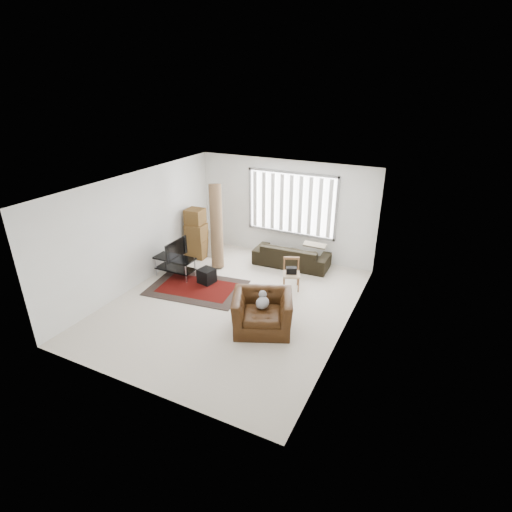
{
  "coord_description": "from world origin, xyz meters",
  "views": [
    {
      "loc": [
        3.89,
        -6.7,
        4.61
      ],
      "look_at": [
        0.37,
        0.47,
        1.05
      ],
      "focal_mm": 28.0,
      "sensor_mm": 36.0,
      "label": 1
    }
  ],
  "objects_px": {
    "moving_boxes": "(196,235)",
    "side_chair": "(291,272)",
    "sofa": "(292,252)",
    "armchair": "(262,310)",
    "tv_stand": "(175,263)"
  },
  "relations": [
    {
      "from": "moving_boxes",
      "to": "armchair",
      "type": "distance_m",
      "value": 3.99
    },
    {
      "from": "side_chair",
      "to": "tv_stand",
      "type": "bearing_deg",
      "value": 170.25
    },
    {
      "from": "armchair",
      "to": "sofa",
      "type": "bearing_deg",
      "value": 77.07
    },
    {
      "from": "side_chair",
      "to": "armchair",
      "type": "xyz_separation_m",
      "value": [
        0.11,
        -1.83,
        0.02
      ]
    },
    {
      "from": "tv_stand",
      "to": "sofa",
      "type": "bearing_deg",
      "value": 38.19
    },
    {
      "from": "tv_stand",
      "to": "moving_boxes",
      "type": "height_order",
      "value": "moving_boxes"
    },
    {
      "from": "sofa",
      "to": "armchair",
      "type": "distance_m",
      "value": 3.08
    },
    {
      "from": "armchair",
      "to": "tv_stand",
      "type": "bearing_deg",
      "value": 135.59
    },
    {
      "from": "tv_stand",
      "to": "armchair",
      "type": "distance_m",
      "value": 3.18
    },
    {
      "from": "moving_boxes",
      "to": "side_chair",
      "type": "height_order",
      "value": "moving_boxes"
    },
    {
      "from": "tv_stand",
      "to": "sofa",
      "type": "distance_m",
      "value": 3.06
    },
    {
      "from": "tv_stand",
      "to": "side_chair",
      "type": "distance_m",
      "value": 2.95
    },
    {
      "from": "moving_boxes",
      "to": "tv_stand",
      "type": "bearing_deg",
      "value": -81.2
    },
    {
      "from": "sofa",
      "to": "armchair",
      "type": "bearing_deg",
      "value": 97.87
    },
    {
      "from": "moving_boxes",
      "to": "side_chair",
      "type": "relative_size",
      "value": 1.85
    }
  ]
}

